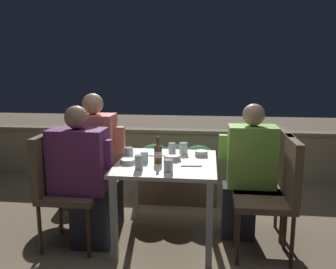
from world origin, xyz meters
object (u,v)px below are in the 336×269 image
(chair_left_far, at_px, (77,168))
(potted_plant, at_px, (71,166))
(person_purple_stripe, at_px, (83,178))
(chair_left_near, at_px, (59,180))
(chair_right_far, at_px, (272,176))
(beer_bottle, at_px, (158,153))
(person_coral_top, at_px, (98,161))
(person_green_blouse, at_px, (247,172))
(chair_right_near, at_px, (277,187))

(chair_left_far, relative_size, potted_plant, 1.30)
(person_purple_stripe, bearing_deg, chair_left_near, 180.00)
(person_purple_stripe, xyz_separation_m, chair_right_far, (1.58, 0.33, -0.03))
(chair_left_near, distance_m, beer_bottle, 0.86)
(person_coral_top, bearing_deg, chair_left_near, -121.85)
(chair_right_far, bearing_deg, person_purple_stripe, -168.23)
(person_purple_stripe, height_order, potted_plant, person_purple_stripe)
(chair_left_far, bearing_deg, chair_right_far, -1.24)
(person_purple_stripe, distance_m, person_coral_top, 0.37)
(chair_left_near, height_order, person_coral_top, person_coral_top)
(chair_left_far, distance_m, person_green_blouse, 1.56)
(person_coral_top, height_order, person_green_blouse, person_coral_top)
(chair_left_near, relative_size, person_green_blouse, 0.80)
(person_coral_top, xyz_separation_m, person_green_blouse, (1.35, -0.04, -0.04))
(potted_plant, bearing_deg, person_coral_top, -44.08)
(potted_plant, bearing_deg, chair_right_far, -13.22)
(person_purple_stripe, distance_m, chair_right_far, 1.61)
(person_coral_top, height_order, chair_right_near, person_coral_top)
(person_coral_top, bearing_deg, person_purple_stripe, -92.31)
(chair_left_far, distance_m, beer_bottle, 0.87)
(beer_bottle, distance_m, potted_plant, 1.29)
(person_purple_stripe, xyz_separation_m, potted_plant, (-0.43, 0.80, -0.14))
(person_purple_stripe, distance_m, person_green_blouse, 1.40)
(chair_right_near, bearing_deg, chair_left_far, 169.32)
(person_green_blouse, bearing_deg, beer_bottle, -164.56)
(chair_left_far, xyz_separation_m, person_green_blouse, (1.56, -0.04, 0.03))
(chair_left_far, bearing_deg, person_purple_stripe, -61.91)
(person_purple_stripe, bearing_deg, chair_right_near, 1.24)
(chair_left_far, height_order, chair_right_near, same)
(chair_right_far, height_order, beer_bottle, chair_right_far)
(chair_left_near, height_order, potted_plant, chair_left_near)
(chair_right_near, distance_m, potted_plant, 2.15)
(beer_bottle, bearing_deg, chair_left_far, 162.96)
(chair_right_far, distance_m, beer_bottle, 1.02)
(chair_left_near, height_order, chair_right_far, same)
(person_green_blouse, distance_m, potted_plant, 1.87)
(chair_left_far, bearing_deg, potted_plant, 118.69)
(chair_left_near, bearing_deg, chair_right_near, 1.10)
(chair_right_near, distance_m, chair_right_far, 0.29)
(chair_left_far, relative_size, person_coral_top, 0.76)
(chair_left_far, distance_m, person_coral_top, 0.22)
(chair_left_near, relative_size, person_purple_stripe, 0.80)
(chair_left_far, xyz_separation_m, person_coral_top, (0.21, -0.00, 0.07))
(person_coral_top, height_order, beer_bottle, person_coral_top)
(chair_right_far, bearing_deg, potted_plant, 166.78)
(person_purple_stripe, height_order, person_coral_top, person_coral_top)
(person_green_blouse, height_order, potted_plant, person_green_blouse)
(chair_right_far, bearing_deg, chair_left_near, -169.60)
(chair_left_near, xyz_separation_m, chair_right_far, (1.79, 0.33, 0.00))
(chair_right_far, xyz_separation_m, person_green_blouse, (-0.21, 0.00, 0.03))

